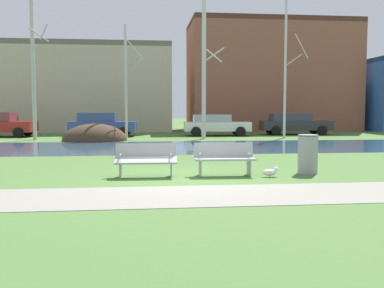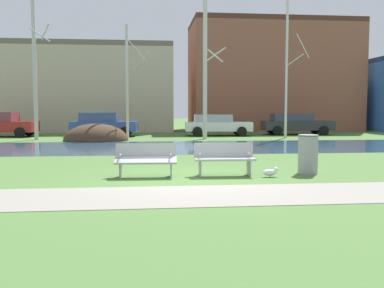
{
  "view_description": "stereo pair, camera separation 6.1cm",
  "coord_description": "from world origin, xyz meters",
  "px_view_note": "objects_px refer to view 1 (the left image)",
  "views": [
    {
      "loc": [
        -1.08,
        -10.78,
        1.77
      ],
      "look_at": [
        0.25,
        1.17,
        0.8
      ],
      "focal_mm": 40.52,
      "sensor_mm": 36.0,
      "label": 1
    },
    {
      "loc": [
        -1.02,
        -10.79,
        1.77
      ],
      "look_at": [
        0.25,
        1.17,
        0.8
      ],
      "focal_mm": 40.52,
      "sensor_mm": 36.0,
      "label": 2
    }
  ],
  "objects_px": {
    "bench_right": "(224,158)",
    "parked_wagon_fourth_dark": "(294,123)",
    "trash_bin": "(308,153)",
    "parked_hatch_third_white": "(215,124)",
    "bench_left": "(146,159)",
    "seagull": "(270,172)",
    "parked_sedan_second_blue": "(102,124)"
  },
  "relations": [
    {
      "from": "trash_bin",
      "to": "parked_wagon_fourth_dark",
      "type": "xyz_separation_m",
      "value": [
        5.92,
        17.76,
        0.22
      ]
    },
    {
      "from": "seagull",
      "to": "parked_sedan_second_blue",
      "type": "height_order",
      "value": "parked_sedan_second_blue"
    },
    {
      "from": "seagull",
      "to": "parked_wagon_fourth_dark",
      "type": "height_order",
      "value": "parked_wagon_fourth_dark"
    },
    {
      "from": "trash_bin",
      "to": "parked_hatch_third_white",
      "type": "xyz_separation_m",
      "value": [
        0.27,
        17.12,
        0.2
      ]
    },
    {
      "from": "bench_left",
      "to": "parked_hatch_third_white",
      "type": "relative_size",
      "value": 0.36
    },
    {
      "from": "parked_hatch_third_white",
      "to": "bench_right",
      "type": "bearing_deg",
      "value": -98.65
    },
    {
      "from": "bench_right",
      "to": "parked_sedan_second_blue",
      "type": "height_order",
      "value": "parked_sedan_second_blue"
    },
    {
      "from": "bench_left",
      "to": "trash_bin",
      "type": "xyz_separation_m",
      "value": [
        4.44,
        0.13,
        0.08
      ]
    },
    {
      "from": "seagull",
      "to": "parked_hatch_third_white",
      "type": "xyz_separation_m",
      "value": [
        1.47,
        17.64,
        0.62
      ]
    },
    {
      "from": "bench_left",
      "to": "trash_bin",
      "type": "relative_size",
      "value": 1.51
    },
    {
      "from": "parked_hatch_third_white",
      "to": "parked_sedan_second_blue",
      "type": "bearing_deg",
      "value": 178.7
    },
    {
      "from": "trash_bin",
      "to": "seagull",
      "type": "distance_m",
      "value": 1.38
    },
    {
      "from": "bench_left",
      "to": "parked_wagon_fourth_dark",
      "type": "xyz_separation_m",
      "value": [
        10.37,
        17.89,
        0.3
      ]
    },
    {
      "from": "trash_bin",
      "to": "parked_wagon_fourth_dark",
      "type": "distance_m",
      "value": 18.72
    },
    {
      "from": "bench_left",
      "to": "seagull",
      "type": "relative_size",
      "value": 3.54
    },
    {
      "from": "parked_sedan_second_blue",
      "to": "parked_hatch_third_white",
      "type": "bearing_deg",
      "value": -1.3
    },
    {
      "from": "trash_bin",
      "to": "parked_hatch_third_white",
      "type": "bearing_deg",
      "value": 89.11
    },
    {
      "from": "bench_left",
      "to": "trash_bin",
      "type": "distance_m",
      "value": 4.45
    },
    {
      "from": "bench_right",
      "to": "trash_bin",
      "type": "xyz_separation_m",
      "value": [
        2.36,
        0.13,
        0.08
      ]
    },
    {
      "from": "parked_hatch_third_white",
      "to": "parked_wagon_fourth_dark",
      "type": "relative_size",
      "value": 0.92
    },
    {
      "from": "bench_right",
      "to": "parked_wagon_fourth_dark",
      "type": "relative_size",
      "value": 0.33
    },
    {
      "from": "trash_bin",
      "to": "seagull",
      "type": "bearing_deg",
      "value": -156.59
    },
    {
      "from": "bench_right",
      "to": "parked_hatch_third_white",
      "type": "xyz_separation_m",
      "value": [
        2.63,
        17.25,
        0.28
      ]
    },
    {
      "from": "seagull",
      "to": "parked_wagon_fourth_dark",
      "type": "bearing_deg",
      "value": 68.69
    },
    {
      "from": "parked_sedan_second_blue",
      "to": "seagull",
      "type": "bearing_deg",
      "value": -71.34
    },
    {
      "from": "bench_right",
      "to": "parked_hatch_third_white",
      "type": "relative_size",
      "value": 0.36
    },
    {
      "from": "bench_right",
      "to": "trash_bin",
      "type": "height_order",
      "value": "trash_bin"
    },
    {
      "from": "parked_wagon_fourth_dark",
      "to": "seagull",
      "type": "bearing_deg",
      "value": -111.31
    },
    {
      "from": "trash_bin",
      "to": "parked_sedan_second_blue",
      "type": "height_order",
      "value": "parked_sedan_second_blue"
    },
    {
      "from": "seagull",
      "to": "parked_sedan_second_blue",
      "type": "xyz_separation_m",
      "value": [
        -6.01,
        17.81,
        0.67
      ]
    },
    {
      "from": "parked_wagon_fourth_dark",
      "to": "parked_sedan_second_blue",
      "type": "bearing_deg",
      "value": -177.95
    },
    {
      "from": "parked_sedan_second_blue",
      "to": "bench_right",
      "type": "bearing_deg",
      "value": -74.41
    }
  ]
}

